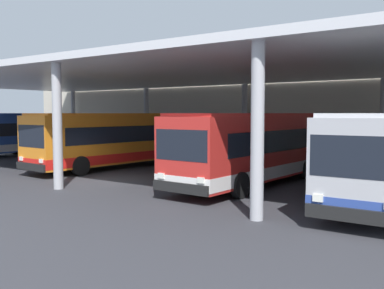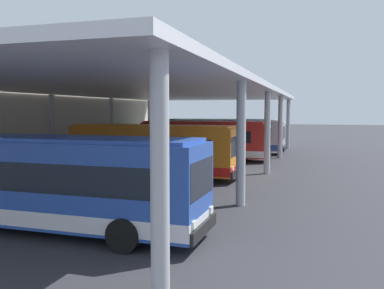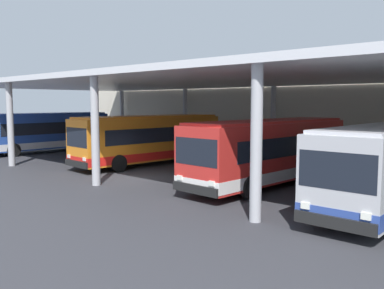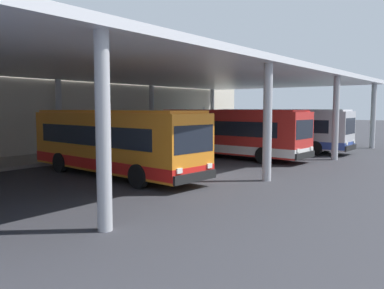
% 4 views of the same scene
% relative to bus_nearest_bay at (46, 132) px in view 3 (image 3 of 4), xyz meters
% --- Properties ---
extents(ground_plane, '(200.00, 200.00, 0.00)m').
position_rel_bus_nearest_bay_xyz_m(ground_plane, '(14.78, -2.82, -1.66)').
color(ground_plane, '#333338').
extents(platform_kerb, '(42.00, 4.50, 0.18)m').
position_rel_bus_nearest_bay_xyz_m(platform_kerb, '(14.78, 8.93, -1.57)').
color(platform_kerb, gray).
rests_on(platform_kerb, ground).
extents(station_building_facade, '(48.00, 1.60, 6.98)m').
position_rel_bus_nearest_bay_xyz_m(station_building_facade, '(14.78, 12.18, 1.84)').
color(station_building_facade, beige).
rests_on(station_building_facade, ground).
extents(canopy_shelter, '(40.00, 17.00, 5.55)m').
position_rel_bus_nearest_bay_xyz_m(canopy_shelter, '(14.78, 2.68, 3.63)').
color(canopy_shelter, silver).
rests_on(canopy_shelter, ground).
extents(bus_nearest_bay, '(2.81, 10.56, 3.17)m').
position_rel_bus_nearest_bay_xyz_m(bus_nearest_bay, '(0.00, 0.00, 0.00)').
color(bus_nearest_bay, '#284CA8').
rests_on(bus_nearest_bay, ground).
extents(bus_second_bay, '(3.21, 10.67, 3.17)m').
position_rel_bus_nearest_bay_xyz_m(bus_second_bay, '(11.43, 1.13, 0.00)').
color(bus_second_bay, orange).
rests_on(bus_second_bay, ground).
extents(bus_middle_bay, '(2.98, 10.61, 3.17)m').
position_rel_bus_nearest_bay_xyz_m(bus_middle_bay, '(20.90, 0.54, 0.00)').
color(bus_middle_bay, red).
rests_on(bus_middle_bay, ground).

